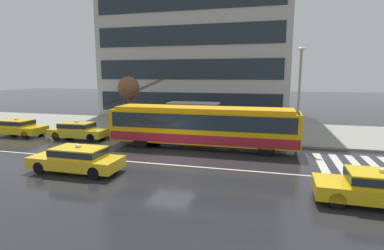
{
  "coord_description": "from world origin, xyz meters",
  "views": [
    {
      "loc": [
        5.67,
        -16.24,
        4.8
      ],
      "look_at": [
        0.4,
        3.35,
        1.47
      ],
      "focal_mm": 28.38,
      "sensor_mm": 36.0,
      "label": 1
    }
  ],
  "objects_px": {
    "street_tree_bare": "(129,88)",
    "pedestrian_waiting_by_pole": "(235,116)",
    "taxi_oncoming_far": "(378,187)",
    "bus_shelter": "(194,110)",
    "pedestrian_approaching_curb": "(182,124)",
    "taxi_oncoming_near": "(77,158)",
    "street_lamp": "(299,87)",
    "pedestrian_walking_past": "(201,114)",
    "pedestrian_at_shelter": "(213,117)",
    "trolleybus": "(203,125)",
    "taxi_queued_behind_bus": "(78,130)",
    "taxi_far_behind": "(18,127)"
  },
  "relations": [
    {
      "from": "bus_shelter",
      "to": "pedestrian_approaching_curb",
      "type": "xyz_separation_m",
      "value": [
        -0.64,
        -1.34,
        -0.97
      ]
    },
    {
      "from": "pedestrian_waiting_by_pole",
      "to": "street_lamp",
      "type": "distance_m",
      "value": 5.36
    },
    {
      "from": "bus_shelter",
      "to": "taxi_oncoming_near",
      "type": "bearing_deg",
      "value": -106.79
    },
    {
      "from": "bus_shelter",
      "to": "street_tree_bare",
      "type": "xyz_separation_m",
      "value": [
        -6.18,
        0.96,
        1.61
      ]
    },
    {
      "from": "trolleybus",
      "to": "street_lamp",
      "type": "relative_size",
      "value": 2.05
    },
    {
      "from": "pedestrian_at_shelter",
      "to": "taxi_oncoming_far",
      "type": "bearing_deg",
      "value": -51.18
    },
    {
      "from": "pedestrian_walking_past",
      "to": "pedestrian_at_shelter",
      "type": "bearing_deg",
      "value": -41.68
    },
    {
      "from": "pedestrian_at_shelter",
      "to": "street_tree_bare",
      "type": "xyz_separation_m",
      "value": [
        -7.93,
        1.9,
        2.0
      ]
    },
    {
      "from": "taxi_oncoming_far",
      "to": "pedestrian_approaching_curb",
      "type": "height_order",
      "value": "pedestrian_approaching_curb"
    },
    {
      "from": "pedestrian_walking_past",
      "to": "street_tree_bare",
      "type": "xyz_separation_m",
      "value": [
        -6.69,
        0.79,
        1.96
      ]
    },
    {
      "from": "taxi_oncoming_far",
      "to": "taxi_far_behind",
      "type": "bearing_deg",
      "value": 162.64
    },
    {
      "from": "taxi_oncoming_near",
      "to": "street_tree_bare",
      "type": "bearing_deg",
      "value": 104.14
    },
    {
      "from": "pedestrian_approaching_curb",
      "to": "pedestrian_waiting_by_pole",
      "type": "distance_m",
      "value": 4.18
    },
    {
      "from": "pedestrian_at_shelter",
      "to": "pedestrian_approaching_curb",
      "type": "height_order",
      "value": "pedestrian_at_shelter"
    },
    {
      "from": "pedestrian_waiting_by_pole",
      "to": "taxi_oncoming_far",
      "type": "bearing_deg",
      "value": -58.94
    },
    {
      "from": "bus_shelter",
      "to": "pedestrian_waiting_by_pole",
      "type": "distance_m",
      "value": 3.29
    },
    {
      "from": "taxi_oncoming_far",
      "to": "street_lamp",
      "type": "bearing_deg",
      "value": 103.34
    },
    {
      "from": "bus_shelter",
      "to": "taxi_oncoming_far",
      "type": "bearing_deg",
      "value": -48.22
    },
    {
      "from": "trolleybus",
      "to": "bus_shelter",
      "type": "distance_m",
      "value": 4.38
    },
    {
      "from": "bus_shelter",
      "to": "pedestrian_approaching_curb",
      "type": "relative_size",
      "value": 2.5
    },
    {
      "from": "street_lamp",
      "to": "taxi_oncoming_far",
      "type": "bearing_deg",
      "value": -76.66
    },
    {
      "from": "taxi_oncoming_near",
      "to": "bus_shelter",
      "type": "height_order",
      "value": "bus_shelter"
    },
    {
      "from": "bus_shelter",
      "to": "street_tree_bare",
      "type": "distance_m",
      "value": 6.46
    },
    {
      "from": "taxi_oncoming_far",
      "to": "street_tree_bare",
      "type": "relative_size",
      "value": 0.96
    },
    {
      "from": "taxi_queued_behind_bus",
      "to": "pedestrian_walking_past",
      "type": "bearing_deg",
      "value": 24.16
    },
    {
      "from": "taxi_oncoming_far",
      "to": "pedestrian_at_shelter",
      "type": "bearing_deg",
      "value": 128.82
    },
    {
      "from": "taxi_far_behind",
      "to": "trolleybus",
      "type": "bearing_deg",
      "value": -0.79
    },
    {
      "from": "bus_shelter",
      "to": "pedestrian_approaching_curb",
      "type": "height_order",
      "value": "bus_shelter"
    },
    {
      "from": "pedestrian_approaching_curb",
      "to": "pedestrian_waiting_by_pole",
      "type": "xyz_separation_m",
      "value": [
        3.91,
        1.34,
        0.58
      ]
    },
    {
      "from": "taxi_oncoming_near",
      "to": "pedestrian_approaching_curb",
      "type": "xyz_separation_m",
      "value": [
        2.59,
        9.38,
        0.39
      ]
    },
    {
      "from": "pedestrian_walking_past",
      "to": "street_lamp",
      "type": "bearing_deg",
      "value": -14.7
    },
    {
      "from": "street_tree_bare",
      "to": "taxi_oncoming_near",
      "type": "bearing_deg",
      "value": -75.86
    },
    {
      "from": "taxi_oncoming_near",
      "to": "street_lamp",
      "type": "bearing_deg",
      "value": 39.21
    },
    {
      "from": "taxi_far_behind",
      "to": "street_tree_bare",
      "type": "height_order",
      "value": "street_tree_bare"
    },
    {
      "from": "trolleybus",
      "to": "street_tree_bare",
      "type": "bearing_deg",
      "value": 147.49
    },
    {
      "from": "taxi_far_behind",
      "to": "pedestrian_waiting_by_pole",
      "type": "height_order",
      "value": "pedestrian_waiting_by_pole"
    },
    {
      "from": "pedestrian_approaching_curb",
      "to": "taxi_far_behind",
      "type": "bearing_deg",
      "value": -169.28
    },
    {
      "from": "pedestrian_waiting_by_pole",
      "to": "taxi_far_behind",
      "type": "bearing_deg",
      "value": -167.34
    },
    {
      "from": "pedestrian_at_shelter",
      "to": "pedestrian_waiting_by_pole",
      "type": "bearing_deg",
      "value": 31.69
    },
    {
      "from": "street_lamp",
      "to": "street_tree_bare",
      "type": "height_order",
      "value": "street_lamp"
    },
    {
      "from": "pedestrian_walking_past",
      "to": "street_tree_bare",
      "type": "bearing_deg",
      "value": 173.23
    },
    {
      "from": "bus_shelter",
      "to": "street_tree_bare",
      "type": "relative_size",
      "value": 0.88
    },
    {
      "from": "trolleybus",
      "to": "taxi_queued_behind_bus",
      "type": "relative_size",
      "value": 3.01
    },
    {
      "from": "street_tree_bare",
      "to": "pedestrian_waiting_by_pole",
      "type": "bearing_deg",
      "value": -5.83
    },
    {
      "from": "taxi_oncoming_far",
      "to": "bus_shelter",
      "type": "xyz_separation_m",
      "value": [
        -10.03,
        11.22,
        1.35
      ]
    },
    {
      "from": "trolleybus",
      "to": "pedestrian_waiting_by_pole",
      "type": "distance_m",
      "value": 4.34
    },
    {
      "from": "taxi_queued_behind_bus",
      "to": "pedestrian_at_shelter",
      "type": "bearing_deg",
      "value": 15.66
    },
    {
      "from": "pedestrian_approaching_curb",
      "to": "pedestrian_at_shelter",
      "type": "bearing_deg",
      "value": 9.55
    },
    {
      "from": "taxi_queued_behind_bus",
      "to": "pedestrian_waiting_by_pole",
      "type": "relative_size",
      "value": 2.26
    },
    {
      "from": "taxi_oncoming_far",
      "to": "bus_shelter",
      "type": "height_order",
      "value": "bus_shelter"
    }
  ]
}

